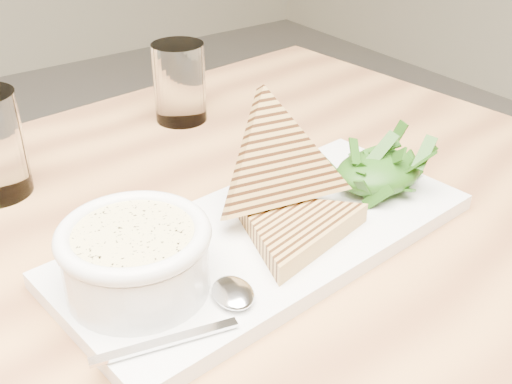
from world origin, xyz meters
TOP-DOWN VIEW (x-y plane):
  - table_top at (0.15, 0.23)m, footprint 1.20×0.86m
  - table_leg_br at (0.66, 0.56)m, footprint 0.06×0.06m
  - platter at (0.25, 0.18)m, footprint 0.43×0.22m
  - soup_bowl at (0.11, 0.18)m, footprint 0.12×0.12m
  - soup at (0.11, 0.18)m, footprint 0.10×0.10m
  - bowl_rim at (0.11, 0.18)m, footprint 0.13×0.13m
  - sandwich_flat at (0.27, 0.16)m, footprint 0.19×0.19m
  - sandwich_lean at (0.28, 0.21)m, footprint 0.18×0.18m
  - salad_base at (0.40, 0.18)m, footprint 0.10×0.08m
  - arugula_pile at (0.40, 0.18)m, footprint 0.11×0.10m
  - spoon_bowl at (0.17, 0.12)m, footprint 0.04×0.05m
  - spoon_handle at (0.10, 0.11)m, footprint 0.11×0.03m
  - glass_far at (0.34, 0.50)m, footprint 0.07×0.07m

SIDE VIEW (x-z plane):
  - table_leg_br at x=0.66m, z-range 0.00..0.72m
  - table_top at x=0.15m, z-range 0.72..0.76m
  - platter at x=0.25m, z-range 0.76..0.78m
  - spoon_handle at x=0.10m, z-range 0.78..0.78m
  - spoon_bowl at x=0.17m, z-range 0.78..0.79m
  - sandwich_flat at x=0.27m, z-range 0.78..0.80m
  - salad_base at x=0.40m, z-range 0.78..0.81m
  - soup_bowl at x=0.11m, z-range 0.78..0.82m
  - arugula_pile at x=0.40m, z-range 0.78..0.83m
  - glass_far at x=0.34m, z-range 0.76..0.87m
  - sandwich_lean at x=0.28m, z-range 0.74..0.92m
  - soup at x=0.11m, z-range 0.82..0.83m
  - bowl_rim at x=0.11m, z-range 0.82..0.84m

